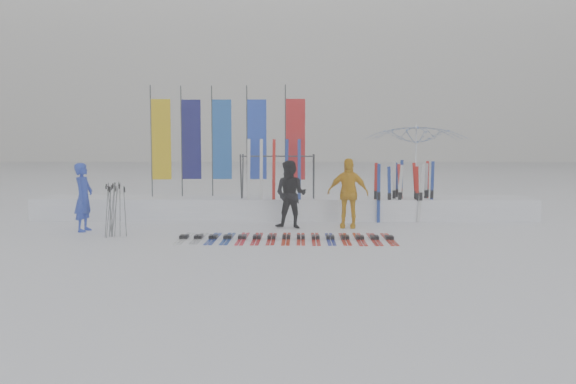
{
  "coord_description": "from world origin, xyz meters",
  "views": [
    {
      "loc": [
        0.47,
        -11.38,
        2.08
      ],
      "look_at": [
        0.2,
        1.6,
        1.0
      ],
      "focal_mm": 35.0,
      "sensor_mm": 36.0,
      "label": 1
    }
  ],
  "objects_px": {
    "person_blue": "(84,197)",
    "person_black": "(291,195)",
    "person_yellow": "(348,193)",
    "tent_canopy": "(415,169)",
    "ski_rack": "(278,171)",
    "ski_row": "(287,238)"
  },
  "relations": [
    {
      "from": "tent_canopy",
      "to": "ski_row",
      "type": "height_order",
      "value": "tent_canopy"
    },
    {
      "from": "person_black",
      "to": "person_yellow",
      "type": "height_order",
      "value": "person_yellow"
    },
    {
      "from": "person_yellow",
      "to": "tent_canopy",
      "type": "relative_size",
      "value": 0.57
    },
    {
      "from": "person_black",
      "to": "tent_canopy",
      "type": "distance_m",
      "value": 4.63
    },
    {
      "from": "person_blue",
      "to": "person_black",
      "type": "distance_m",
      "value": 5.04
    },
    {
      "from": "person_black",
      "to": "ski_row",
      "type": "distance_m",
      "value": 1.85
    },
    {
      "from": "ski_row",
      "to": "ski_rack",
      "type": "height_order",
      "value": "ski_rack"
    },
    {
      "from": "tent_canopy",
      "to": "ski_rack",
      "type": "relative_size",
      "value": 1.52
    },
    {
      "from": "ski_rack",
      "to": "ski_row",
      "type": "bearing_deg",
      "value": -84.2
    },
    {
      "from": "person_black",
      "to": "ski_row",
      "type": "bearing_deg",
      "value": -74.97
    },
    {
      "from": "ski_rack",
      "to": "person_blue",
      "type": "bearing_deg",
      "value": -154.73
    },
    {
      "from": "person_blue",
      "to": "tent_canopy",
      "type": "relative_size",
      "value": 0.54
    },
    {
      "from": "ski_rack",
      "to": "tent_canopy",
      "type": "bearing_deg",
      "value": 16.49
    },
    {
      "from": "person_blue",
      "to": "person_yellow",
      "type": "distance_m",
      "value": 6.49
    },
    {
      "from": "person_blue",
      "to": "ski_row",
      "type": "bearing_deg",
      "value": -99.26
    },
    {
      "from": "person_black",
      "to": "ski_rack",
      "type": "distance_m",
      "value": 1.72
    },
    {
      "from": "person_blue",
      "to": "person_yellow",
      "type": "height_order",
      "value": "person_yellow"
    },
    {
      "from": "person_blue",
      "to": "person_yellow",
      "type": "bearing_deg",
      "value": -80.58
    },
    {
      "from": "person_blue",
      "to": "person_black",
      "type": "relative_size",
      "value": 0.97
    },
    {
      "from": "person_blue",
      "to": "person_black",
      "type": "bearing_deg",
      "value": -80.37
    },
    {
      "from": "person_yellow",
      "to": "tent_canopy",
      "type": "xyz_separation_m",
      "value": [
        2.22,
        2.64,
        0.51
      ]
    },
    {
      "from": "person_blue",
      "to": "person_black",
      "type": "height_order",
      "value": "person_black"
    }
  ]
}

